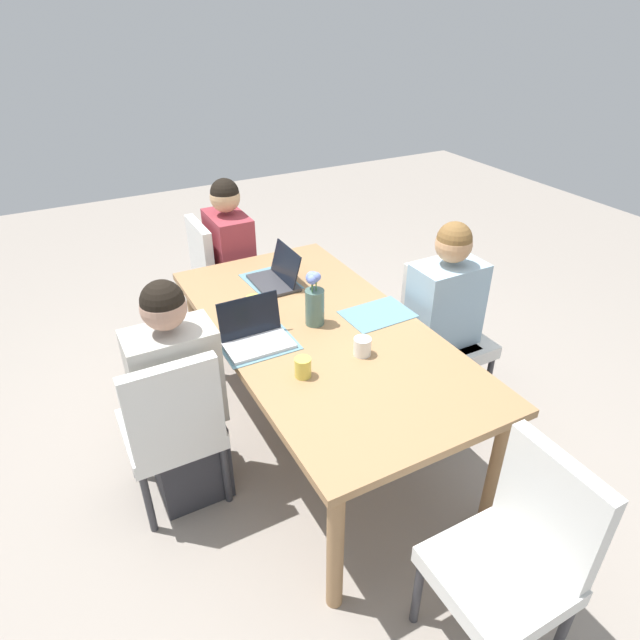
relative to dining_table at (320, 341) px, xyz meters
The scene contains 18 objects.
ground_plane 0.67m from the dining_table, ahead, with size 10.00×10.00×0.00m, color gray.
dining_table is the anchor object (origin of this frame).
chair_near_left_near 0.86m from the dining_table, 88.11° to the right, with size 0.44×0.44×0.90m.
person_near_left_near 0.80m from the dining_table, 93.41° to the right, with size 0.36×0.40×1.19m.
chair_far_left_mid 0.84m from the dining_table, 94.86° to the left, with size 0.44×0.44×0.90m.
person_far_left_mid 0.77m from the dining_table, 89.59° to the left, with size 0.36×0.40×1.19m.
chair_head_right_left_far 1.35m from the dining_table, ahead, with size 0.44×0.44×0.90m.
person_head_right_left_far 1.29m from the dining_table, ahead, with size 0.40×0.36×1.19m.
chair_head_left_right_near 1.34m from the dining_table, behind, with size 0.44×0.44×0.90m.
flower_vase 0.22m from the dining_table, ahead, with size 0.11×0.10×0.29m.
placemat_near_left_near 0.35m from the dining_table, 93.56° to the right, with size 0.36×0.26×0.00m, color slate.
placemat_far_left_mid 0.35m from the dining_table, 89.59° to the left, with size 0.36×0.26×0.00m, color slate.
placemat_head_right_left_far 0.61m from the dining_table, ahead, with size 0.36×0.26×0.00m, color slate.
laptop_far_left_mid 0.36m from the dining_table, 84.86° to the left, with size 0.22×0.32×0.21m.
laptop_head_right_left_far 0.57m from the dining_table, ahead, with size 0.32×0.22×0.21m.
coffee_mug_near_left 0.43m from the dining_table, 141.14° to the left, with size 0.08×0.08×0.09m, color #DBC64C.
coffee_mug_near_right 0.33m from the dining_table, 167.46° to the right, with size 0.08×0.08×0.09m, color white.
coffee_mug_centre_left 0.41m from the dining_table, 35.70° to the left, with size 0.09×0.09×0.09m, color #DBC64C.
Camera 1 is at (-2.08, 1.11, 2.22)m, focal length 30.42 mm.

